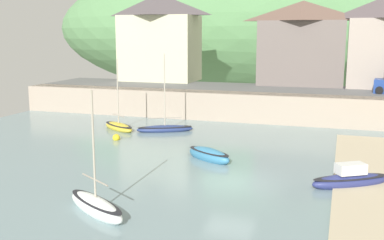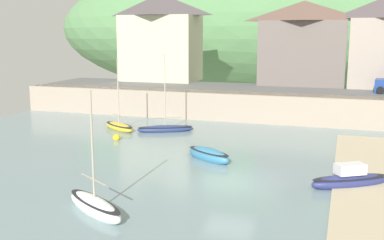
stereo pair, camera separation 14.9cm
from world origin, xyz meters
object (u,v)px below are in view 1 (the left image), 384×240
dinghy_open_wooden (350,180)px  sailboat_tall_mast (119,126)px  waterfront_building_left (160,37)px  mooring_buoy (116,138)px  waterfront_building_centre (302,43)px  rowboat_small_beached (209,155)px  sailboat_white_hull (165,128)px  fishing_boat_green (96,206)px

dinghy_open_wooden → sailboat_tall_mast: size_ratio=0.71×
waterfront_building_left → mooring_buoy: (4.00, -18.44, -6.95)m
waterfront_building_centre → dinghy_open_wooden: (4.65, -24.05, -6.24)m
waterfront_building_centre → waterfront_building_left: bearing=-180.0°
waterfront_building_centre → rowboat_small_beached: (-3.33, -21.49, -6.29)m
sailboat_tall_mast → mooring_buoy: 3.66m
sailboat_white_hull → mooring_buoy: size_ratio=11.54×
sailboat_tall_mast → mooring_buoy: bearing=-32.0°
fishing_boat_green → dinghy_open_wooden: 12.36m
waterfront_building_left → waterfront_building_centre: 15.05m
waterfront_building_centre → sailboat_tall_mast: waterfront_building_centre is taller
waterfront_building_left → mooring_buoy: 20.10m
waterfront_building_left → fishing_boat_green: 33.14m
mooring_buoy → sailboat_tall_mast: bearing=114.1°
fishing_boat_green → rowboat_small_beached: bearing=108.9°
fishing_boat_green → sailboat_tall_mast: sailboat_tall_mast is taller
waterfront_building_centre → sailboat_white_hull: waterfront_building_centre is taller
sailboat_white_hull → sailboat_tall_mast: 3.73m
dinghy_open_wooden → mooring_buoy: 16.67m
rowboat_small_beached → sailboat_tall_mast: 11.21m
waterfront_building_centre → fishing_boat_green: bearing=-100.1°
waterfront_building_left → sailboat_tall_mast: 16.76m
sailboat_white_hull → sailboat_tall_mast: (-3.70, -0.52, 0.02)m
waterfront_building_left → mooring_buoy: waterfront_building_left is taller
sailboat_white_hull → waterfront_building_centre: bearing=31.8°
sailboat_white_hull → dinghy_open_wooden: 16.49m
fishing_boat_green → sailboat_tall_mast: 17.39m
dinghy_open_wooden → mooring_buoy: (-15.70, 5.62, -0.17)m
sailboat_white_hull → sailboat_tall_mast: bearing=161.1°
waterfront_building_left → mooring_buoy: size_ratio=17.54×
fishing_boat_green → waterfront_building_left: bearing=139.0°
waterfront_building_centre → rowboat_small_beached: 22.64m
waterfront_building_left → sailboat_tall_mast: (2.51, -15.10, -6.85)m
rowboat_small_beached → sailboat_white_hull: size_ratio=0.56×
dinghy_open_wooden → sailboat_tall_mast: 19.39m
waterfront_building_left → rowboat_small_beached: size_ratio=2.71×
waterfront_building_centre → fishing_boat_green: (-5.55, -31.02, -6.28)m
waterfront_building_left → dinghy_open_wooden: waterfront_building_left is taller
waterfront_building_left → rowboat_small_beached: 25.41m
dinghy_open_wooden → rowboat_small_beached: bearing=130.2°
sailboat_white_hull → waterfront_building_left: bearing=86.1°
fishing_boat_green → sailboat_tall_mast: size_ratio=0.94×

